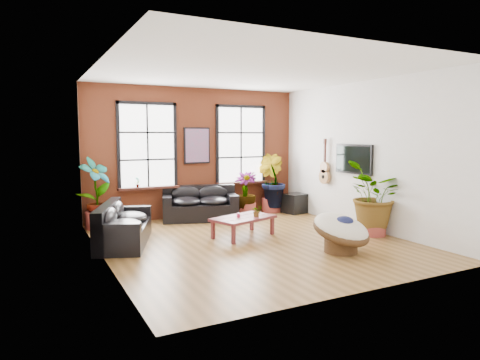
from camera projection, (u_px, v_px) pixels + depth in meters
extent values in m
cube|color=brown|center=(253.00, 242.00, 8.97)|extent=(6.00, 6.50, 0.02)
cube|color=white|center=(253.00, 71.00, 8.60)|extent=(6.00, 6.50, 0.02)
cube|color=#532213|center=(196.00, 153.00, 11.68)|extent=(6.00, 0.02, 3.50)
cube|color=silver|center=(366.00, 170.00, 5.90)|extent=(6.00, 0.02, 3.50)
cube|color=silver|center=(101.00, 163.00, 7.43)|extent=(0.02, 6.50, 3.50)
cube|color=silver|center=(364.00, 155.00, 10.14)|extent=(0.02, 6.50, 3.50)
cube|color=white|center=(148.00, 146.00, 11.00)|extent=(1.40, 0.02, 2.10)
cube|color=black|center=(149.00, 188.00, 11.05)|extent=(1.60, 0.22, 0.06)
cube|color=white|center=(241.00, 145.00, 12.21)|extent=(1.40, 0.02, 2.10)
cube|color=black|center=(242.00, 183.00, 12.26)|extent=(1.60, 0.22, 0.06)
cube|color=black|center=(200.00, 212.00, 11.28)|extent=(2.13, 1.47, 0.44)
cube|color=black|center=(199.00, 193.00, 11.58)|extent=(1.92, 0.79, 0.45)
cube|color=black|center=(167.00, 200.00, 11.10)|extent=(0.50, 0.97, 0.23)
cube|color=black|center=(232.00, 198.00, 11.39)|extent=(0.50, 0.97, 0.23)
ellipsoid|color=black|center=(186.00, 202.00, 11.14)|extent=(1.01, 0.99, 0.25)
ellipsoid|color=black|center=(185.00, 194.00, 11.39)|extent=(0.85, 0.48, 0.43)
ellipsoid|color=black|center=(214.00, 201.00, 11.26)|extent=(1.01, 0.99, 0.25)
ellipsoid|color=black|center=(213.00, 193.00, 11.51)|extent=(0.85, 0.48, 0.43)
cube|color=black|center=(125.00, 234.00, 8.79)|extent=(1.57, 2.28, 0.41)
cube|color=black|center=(107.00, 214.00, 8.71)|extent=(0.94, 2.05, 0.42)
cube|color=black|center=(116.00, 229.00, 7.82)|extent=(0.90, 0.51, 0.22)
cube|color=black|center=(131.00, 211.00, 9.69)|extent=(0.90, 0.51, 0.22)
ellipsoid|color=black|center=(124.00, 226.00, 8.35)|extent=(1.02, 1.12, 0.23)
ellipsoid|color=black|center=(110.00, 218.00, 8.31)|extent=(0.54, 0.94, 0.40)
ellipsoid|color=black|center=(130.00, 217.00, 9.18)|extent=(1.02, 1.12, 0.23)
ellipsoid|color=black|center=(117.00, 211.00, 9.13)|extent=(0.54, 0.94, 0.40)
cube|color=maroon|center=(243.00, 218.00, 9.39)|extent=(1.56, 1.19, 0.06)
cube|color=black|center=(248.00, 218.00, 9.29)|extent=(1.31, 0.44, 0.00)
cube|color=black|center=(239.00, 216.00, 9.47)|extent=(1.31, 0.44, 0.00)
cube|color=maroon|center=(233.00, 235.00, 8.76)|extent=(0.09, 0.09, 0.38)
cube|color=maroon|center=(272.00, 226.00, 9.62)|extent=(0.09, 0.09, 0.38)
cube|color=maroon|center=(213.00, 230.00, 9.20)|extent=(0.09, 0.09, 0.38)
cube|color=maroon|center=(252.00, 222.00, 10.06)|extent=(0.09, 0.09, 0.38)
cylinder|color=#C03058|center=(239.00, 215.00, 9.34)|extent=(0.10, 0.10, 0.09)
cylinder|color=#4E331B|center=(341.00, 246.00, 8.17)|extent=(0.78, 0.78, 0.25)
torus|color=#4E331B|center=(341.00, 231.00, 8.13)|extent=(1.36, 1.36, 0.50)
ellipsoid|color=silver|center=(341.00, 227.00, 8.13)|extent=(1.32, 1.37, 0.67)
ellipsoid|color=#151942|center=(344.00, 221.00, 8.08)|extent=(0.50, 0.44, 0.19)
cube|color=black|center=(197.00, 145.00, 11.59)|extent=(0.74, 0.04, 0.98)
cube|color=#0C7F8C|center=(197.00, 146.00, 11.57)|extent=(0.66, 0.02, 0.90)
cube|color=black|center=(354.00, 159.00, 10.39)|extent=(0.06, 1.25, 0.72)
cube|color=black|center=(352.00, 159.00, 10.38)|extent=(0.01, 1.15, 0.62)
cylinder|color=#B27F4C|center=(324.00, 177.00, 11.35)|extent=(0.09, 0.38, 0.38)
cylinder|color=#B27F4C|center=(325.00, 167.00, 11.33)|extent=(0.09, 0.30, 0.30)
cylinder|color=black|center=(324.00, 177.00, 11.35)|extent=(0.09, 0.11, 0.11)
cube|color=black|center=(325.00, 153.00, 11.29)|extent=(0.04, 0.05, 0.55)
cube|color=black|center=(325.00, 141.00, 11.26)|extent=(0.06, 0.06, 0.14)
cube|color=black|center=(296.00, 203.00, 12.30)|extent=(0.77, 0.68, 0.56)
cylinder|color=#9A3A32|center=(98.00, 220.00, 10.23)|extent=(0.58, 0.58, 0.41)
cylinder|color=#9A3A32|center=(271.00, 205.00, 12.46)|extent=(0.60, 0.60, 0.40)
cylinder|color=#9A3A32|center=(373.00, 226.00, 9.54)|extent=(0.69, 0.69, 0.41)
cylinder|color=#9A3A32|center=(247.00, 210.00, 11.82)|extent=(0.63, 0.63, 0.36)
imported|color=#163F10|center=(96.00, 190.00, 10.12)|extent=(1.00, 0.94, 1.58)
imported|color=#163F10|center=(271.00, 181.00, 12.37)|extent=(0.92, 1.02, 1.54)
imported|color=#163F10|center=(375.00, 195.00, 9.44)|extent=(1.79, 1.78, 1.50)
imported|color=#163F10|center=(245.00, 192.00, 11.76)|extent=(0.85, 0.85, 1.08)
imported|color=#163F10|center=(257.00, 211.00, 9.40)|extent=(0.23, 0.20, 0.25)
imported|color=#163F10|center=(138.00, 182.00, 10.89)|extent=(0.17, 0.17, 0.27)
imported|color=#163F10|center=(253.00, 176.00, 12.40)|extent=(0.19, 0.19, 0.27)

